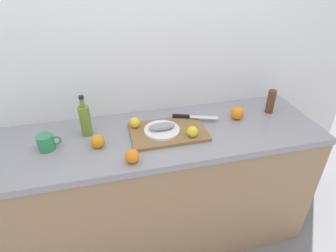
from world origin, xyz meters
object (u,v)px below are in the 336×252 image
(white_plate, at_px, (162,130))
(pepper_mill, at_px, (271,102))
(cutting_board, at_px, (168,132))
(fish_fillet, at_px, (162,126))
(chef_knife, at_px, (189,117))
(orange_0, at_px, (237,113))
(lemon_0, at_px, (192,131))
(coffee_mug_0, at_px, (46,142))
(olive_oil_bottle, at_px, (85,120))

(white_plate, relative_size, pepper_mill, 1.33)
(cutting_board, xyz_separation_m, fish_fillet, (-0.04, -0.00, 0.04))
(cutting_board, distance_m, chef_knife, 0.20)
(cutting_board, distance_m, orange_0, 0.48)
(orange_0, distance_m, pepper_mill, 0.25)
(orange_0, relative_size, pepper_mill, 0.53)
(lemon_0, height_order, pepper_mill, pepper_mill)
(orange_0, bearing_deg, cutting_board, -172.54)
(coffee_mug_0, height_order, pepper_mill, pepper_mill)
(white_plate, distance_m, orange_0, 0.51)
(lemon_0, xyz_separation_m, olive_oil_bottle, (-0.58, 0.20, 0.05))
(olive_oil_bottle, height_order, coffee_mug_0, olive_oil_bottle)
(cutting_board, height_order, white_plate, white_plate)
(pepper_mill, bearing_deg, cutting_board, -173.01)
(fish_fillet, relative_size, orange_0, 1.89)
(white_plate, relative_size, fish_fillet, 1.33)
(chef_knife, height_order, lemon_0, lemon_0)
(cutting_board, bearing_deg, white_plate, -178.97)
(white_plate, height_order, pepper_mill, pepper_mill)
(chef_knife, bearing_deg, olive_oil_bottle, -160.66)
(orange_0, bearing_deg, white_plate, -173.01)
(cutting_board, relative_size, white_plate, 2.12)
(lemon_0, relative_size, coffee_mug_0, 0.49)
(cutting_board, height_order, chef_knife, chef_knife)
(white_plate, relative_size, lemon_0, 3.34)
(cutting_board, bearing_deg, olive_oil_bottle, 167.09)
(cutting_board, distance_m, lemon_0, 0.16)
(coffee_mug_0, height_order, orange_0, coffee_mug_0)
(coffee_mug_0, distance_m, orange_0, 1.15)
(white_plate, xyz_separation_m, chef_knife, (0.20, 0.11, 0.00))
(chef_knife, relative_size, pepper_mill, 1.80)
(fish_fillet, bearing_deg, olive_oil_bottle, 165.93)
(white_plate, height_order, chef_knife, chef_knife)
(orange_0, bearing_deg, coffee_mug_0, -177.24)
(fish_fillet, bearing_deg, lemon_0, -30.15)
(chef_knife, distance_m, olive_oil_bottle, 0.63)
(olive_oil_bottle, xyz_separation_m, orange_0, (0.93, -0.04, -0.06))
(lemon_0, xyz_separation_m, pepper_mill, (0.60, 0.18, 0.03))
(cutting_board, distance_m, pepper_mill, 0.73)
(fish_fillet, xyz_separation_m, lemon_0, (0.16, -0.09, -0.00))
(cutting_board, xyz_separation_m, lemon_0, (0.12, -0.09, 0.04))
(white_plate, bearing_deg, orange_0, 6.99)
(olive_oil_bottle, xyz_separation_m, coffee_mug_0, (-0.21, -0.10, -0.05))
(fish_fillet, bearing_deg, cutting_board, 1.03)
(cutting_board, relative_size, fish_fillet, 2.83)
(coffee_mug_0, relative_size, pepper_mill, 0.82)
(lemon_0, xyz_separation_m, orange_0, (0.35, 0.15, -0.01))
(olive_oil_bottle, bearing_deg, white_plate, -14.07)
(pepper_mill, bearing_deg, olive_oil_bottle, 179.11)
(white_plate, height_order, lemon_0, lemon_0)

